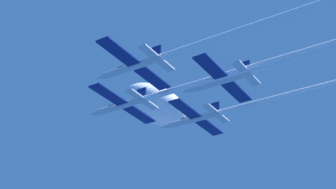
% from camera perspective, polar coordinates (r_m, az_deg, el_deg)
% --- Properties ---
extents(jet_lead, '(16.98, 51.25, 2.81)m').
position_cam_1_polar(jet_lead, '(81.15, 2.72, 1.10)').
color(jet_lead, silver).
extents(jet_left_wing, '(16.98, 45.52, 2.81)m').
position_cam_1_polar(jet_left_wing, '(71.66, 3.63, 5.79)').
color(jet_left_wing, silver).
extents(jet_right_wing, '(16.98, 50.70, 2.81)m').
position_cam_1_polar(jet_right_wing, '(86.51, 11.20, -0.70)').
color(jet_right_wing, silver).
extents(jet_slot, '(16.98, 42.93, 2.81)m').
position_cam_1_polar(jet_slot, '(76.49, 13.23, 3.61)').
color(jet_slot, silver).
extents(cloud_puffy, '(22.99, 12.65, 8.05)m').
position_cam_1_polar(cloud_puffy, '(131.12, -1.31, -1.32)').
color(cloud_puffy, white).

